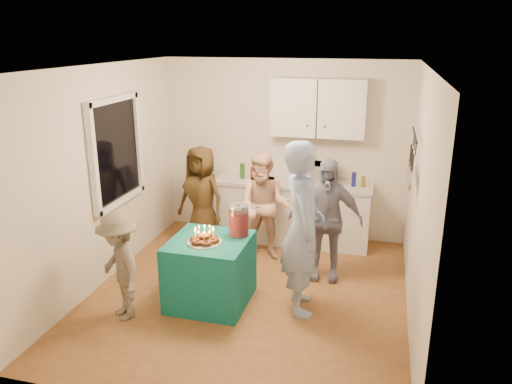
% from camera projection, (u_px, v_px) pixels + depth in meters
% --- Properties ---
extents(floor, '(4.00, 4.00, 0.00)m').
position_uv_depth(floor, '(249.00, 293.00, 5.88)').
color(floor, brown).
rests_on(floor, ground).
extents(ceiling, '(4.00, 4.00, 0.00)m').
position_uv_depth(ceiling, '(247.00, 67.00, 5.09)').
color(ceiling, white).
rests_on(ceiling, floor).
extents(back_wall, '(3.60, 3.60, 0.00)m').
position_uv_depth(back_wall, '(284.00, 149.00, 7.33)').
color(back_wall, silver).
rests_on(back_wall, floor).
extents(left_wall, '(4.00, 4.00, 0.00)m').
position_uv_depth(left_wall, '(102.00, 177.00, 5.92)').
color(left_wall, silver).
rests_on(left_wall, floor).
extents(right_wall, '(4.00, 4.00, 0.00)m').
position_uv_depth(right_wall, '(419.00, 201.00, 5.05)').
color(right_wall, silver).
rests_on(right_wall, floor).
extents(window_night, '(0.04, 1.00, 1.20)m').
position_uv_depth(window_night, '(115.00, 151.00, 6.11)').
color(window_night, black).
rests_on(window_night, left_wall).
extents(counter, '(2.20, 0.58, 0.86)m').
position_uv_depth(counter, '(292.00, 213.00, 7.27)').
color(counter, white).
rests_on(counter, floor).
extents(countertop, '(2.24, 0.62, 0.05)m').
position_uv_depth(countertop, '(293.00, 183.00, 7.13)').
color(countertop, beige).
rests_on(countertop, counter).
extents(upper_cabinet, '(1.30, 0.30, 0.80)m').
position_uv_depth(upper_cabinet, '(318.00, 108.00, 6.88)').
color(upper_cabinet, white).
rests_on(upper_cabinet, back_wall).
extents(pot_rack, '(0.12, 1.00, 0.60)m').
position_uv_depth(pot_rack, '(411.00, 157.00, 5.63)').
color(pot_rack, black).
rests_on(pot_rack, right_wall).
extents(microwave, '(0.54, 0.39, 0.29)m').
position_uv_depth(microwave, '(317.00, 173.00, 7.00)').
color(microwave, white).
rests_on(microwave, countertop).
extents(party_table, '(0.86, 0.86, 0.76)m').
position_uv_depth(party_table, '(210.00, 271.00, 5.59)').
color(party_table, '#0F6761').
rests_on(party_table, floor).
extents(donut_cake, '(0.38, 0.38, 0.18)m').
position_uv_depth(donut_cake, '(204.00, 235.00, 5.38)').
color(donut_cake, '#381C0C').
rests_on(donut_cake, party_table).
extents(punch_jar, '(0.22, 0.22, 0.34)m').
position_uv_depth(punch_jar, '(239.00, 221.00, 5.57)').
color(punch_jar, red).
rests_on(punch_jar, party_table).
extents(man_birthday, '(0.63, 0.80, 1.90)m').
position_uv_depth(man_birthday, '(302.00, 228.00, 5.29)').
color(man_birthday, '#96AEDB').
rests_on(man_birthday, floor).
extents(woman_back_left, '(0.83, 0.66, 1.47)m').
position_uv_depth(woman_back_left, '(202.00, 198.00, 6.96)').
color(woman_back_left, brown).
rests_on(woman_back_left, floor).
extents(woman_back_center, '(0.73, 0.57, 1.47)m').
position_uv_depth(woman_back_center, '(264.00, 206.00, 6.63)').
color(woman_back_center, '#E39176').
rests_on(woman_back_center, floor).
extents(woman_back_right, '(0.92, 0.42, 1.54)m').
position_uv_depth(woman_back_right, '(325.00, 219.00, 6.06)').
color(woman_back_right, '#110F34').
rests_on(woman_back_right, floor).
extents(child_near_left, '(0.86, 0.83, 1.18)m').
position_uv_depth(child_near_left, '(119.00, 267.00, 5.23)').
color(child_near_left, '#5D554A').
rests_on(child_near_left, floor).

